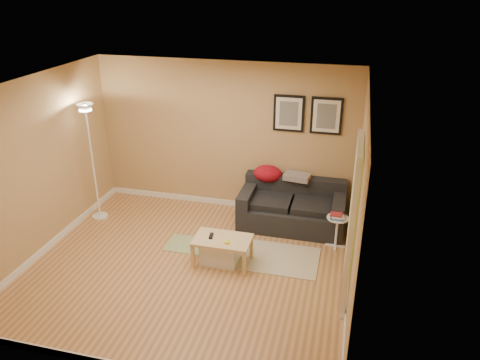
{
  "coord_description": "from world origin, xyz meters",
  "views": [
    {
      "loc": [
        2.09,
        -5.25,
        3.85
      ],
      "look_at": [
        0.55,
        0.85,
        1.05
      ],
      "focal_mm": 34.64,
      "sensor_mm": 36.0,
      "label": 1
    }
  ],
  "objects": [
    {
      "name": "baseboard_back",
      "position": [
        0.0,
        1.99,
        0.05
      ],
      "size": [
        4.5,
        0.02,
        0.1
      ],
      "primitive_type": "cube",
      "color": "white",
      "rests_on": "ground"
    },
    {
      "name": "floor",
      "position": [
        0.0,
        0.0,
        0.0
      ],
      "size": [
        4.5,
        4.5,
        0.0
      ],
      "primitive_type": "plane",
      "color": "tan",
      "rests_on": "ground"
    },
    {
      "name": "sofa",
      "position": [
        1.26,
        1.53,
        0.38
      ],
      "size": [
        1.7,
        0.9,
        0.75
      ],
      "primitive_type": null,
      "color": "black",
      "rests_on": "ground"
    },
    {
      "name": "floor_lamp",
      "position": [
        -2.0,
        1.02,
        0.95
      ],
      "size": [
        0.26,
        0.26,
        2.01
      ],
      "primitive_type": null,
      "color": "white",
      "rests_on": "ground"
    },
    {
      "name": "doorway",
      "position": [
        2.2,
        -0.15,
        1.02
      ],
      "size": [
        0.12,
        1.01,
        2.13
      ],
      "primitive_type": null,
      "color": "white",
      "rests_on": "ground"
    },
    {
      "name": "book_stack",
      "position": [
        2.0,
        1.05,
        0.55
      ],
      "size": [
        0.23,
        0.28,
        0.08
      ],
      "primitive_type": null,
      "rotation": [
        0.0,
        0.0,
        0.17
      ],
      "color": "#34609E",
      "rests_on": "side_table"
    },
    {
      "name": "side_table",
      "position": [
        2.02,
        1.05,
        0.25
      ],
      "size": [
        0.33,
        0.33,
        0.51
      ],
      "primitive_type": null,
      "color": "white",
      "rests_on": "ground"
    },
    {
      "name": "wall_back",
      "position": [
        0.0,
        2.0,
        1.3
      ],
      "size": [
        4.5,
        0.0,
        4.5
      ],
      "primitive_type": "plane",
      "rotation": [
        1.57,
        0.0,
        0.0
      ],
      "color": "tan",
      "rests_on": "ground"
    },
    {
      "name": "wall_right",
      "position": [
        2.25,
        0.0,
        1.3
      ],
      "size": [
        0.0,
        4.0,
        4.0
      ],
      "primitive_type": "plane",
      "rotation": [
        1.57,
        0.0,
        -1.57
      ],
      "color": "tan",
      "rests_on": "ground"
    },
    {
      "name": "baseboard_left",
      "position": [
        -2.24,
        0.0,
        0.05
      ],
      "size": [
        0.02,
        4.0,
        0.1
      ],
      "primitive_type": "cube",
      "color": "white",
      "rests_on": "ground"
    },
    {
      "name": "area_rug",
      "position": [
        1.19,
        0.49,
        0.01
      ],
      "size": [
        1.25,
        0.85,
        0.01
      ],
      "primitive_type": "cube",
      "color": "beige",
      "rests_on": "ground"
    },
    {
      "name": "plaid_throw",
      "position": [
        1.29,
        1.8,
        0.78
      ],
      "size": [
        0.45,
        0.32,
        0.1
      ],
      "primitive_type": null,
      "rotation": [
        0.0,
        0.0,
        -0.14
      ],
      "color": "tan",
      "rests_on": "sofa"
    },
    {
      "name": "baseboard_right",
      "position": [
        2.24,
        0.0,
        0.05
      ],
      "size": [
        0.02,
        4.0,
        0.1
      ],
      "primitive_type": "cube",
      "color": "white",
      "rests_on": "ground"
    },
    {
      "name": "red_throw",
      "position": [
        0.78,
        1.83,
        0.77
      ],
      "size": [
        0.48,
        0.36,
        0.28
      ],
      "primitive_type": null,
      "color": "maroon",
      "rests_on": "sofa"
    },
    {
      "name": "remote_control",
      "position": [
        0.28,
        0.21,
        0.42
      ],
      "size": [
        0.07,
        0.17,
        0.02
      ],
      "primitive_type": "cube",
      "rotation": [
        0.0,
        0.0,
        0.15
      ],
      "color": "black",
      "rests_on": "coffee_table"
    },
    {
      "name": "ceiling",
      "position": [
        0.0,
        0.0,
        2.6
      ],
      "size": [
        4.5,
        4.5,
        0.0
      ],
      "primitive_type": "plane",
      "rotation": [
        3.14,
        0.0,
        0.0
      ],
      "color": "white",
      "rests_on": "wall_back"
    },
    {
      "name": "framed_print_right",
      "position": [
        1.68,
        1.98,
        1.8
      ],
      "size": [
        0.5,
        0.04,
        0.6
      ],
      "primitive_type": null,
      "color": "black",
      "rests_on": "wall_back"
    },
    {
      "name": "framed_print_left",
      "position": [
        1.08,
        1.98,
        1.8
      ],
      "size": [
        0.5,
        0.04,
        0.6
      ],
      "primitive_type": null,
      "color": "black",
      "rests_on": "wall_back"
    },
    {
      "name": "coffee_table",
      "position": [
        0.46,
        0.19,
        0.2
      ],
      "size": [
        0.89,
        0.63,
        0.41
      ],
      "primitive_type": null,
      "rotation": [
        0.0,
        0.0,
        -0.17
      ],
      "color": "#E1B989",
      "rests_on": "ground"
    },
    {
      "name": "green_runner",
      "position": [
        -0.18,
        0.53,
        0.01
      ],
      "size": [
        0.7,
        0.5,
        0.01
      ],
      "primitive_type": "cube",
      "color": "#668C4C",
      "rests_on": "ground"
    },
    {
      "name": "storage_bin",
      "position": [
        0.41,
        0.22,
        0.17
      ],
      "size": [
        0.54,
        0.4,
        0.33
      ],
      "primitive_type": null,
      "color": "white",
      "rests_on": "ground"
    },
    {
      "name": "tape_roll",
      "position": [
        0.55,
        0.08,
        0.42
      ],
      "size": [
        0.07,
        0.07,
        0.03
      ],
      "primitive_type": "cylinder",
      "color": "yellow",
      "rests_on": "coffee_table"
    },
    {
      "name": "wall_front",
      "position": [
        0.0,
        -2.0,
        1.3
      ],
      "size": [
        4.5,
        0.0,
        4.5
      ],
      "primitive_type": "plane",
      "rotation": [
        -1.57,
        0.0,
        0.0
      ],
      "color": "tan",
      "rests_on": "ground"
    },
    {
      "name": "wall_left",
      "position": [
        -2.25,
        0.0,
        1.3
      ],
      "size": [
        0.0,
        4.0,
        4.0
      ],
      "primitive_type": "plane",
      "rotation": [
        1.57,
        0.0,
        1.57
      ],
      "color": "tan",
      "rests_on": "ground"
    }
  ]
}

